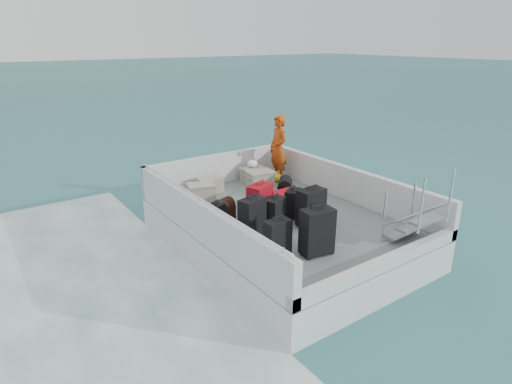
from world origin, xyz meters
TOP-DOWN VIEW (x-y plane):
  - ground at (0.00, 0.00)m, footprint 160.00×160.00m
  - wake_foam at (-4.80, 0.00)m, footprint 10.00×10.00m
  - ferry_hull at (0.00, 0.00)m, footprint 3.60×5.00m
  - deck at (0.00, 0.00)m, footprint 3.30×4.70m
  - deck_fittings at (0.35, -0.32)m, footprint 3.60×5.00m
  - suitcase_0 at (-1.05, -1.23)m, footprint 0.40×0.23m
  - suitcase_1 at (-0.94, -0.37)m, footprint 0.51×0.37m
  - suitcase_2 at (-1.37, 0.12)m, footprint 0.41×0.33m
  - suitcase_3 at (-0.49, -1.50)m, footprint 0.54×0.37m
  - suitcase_4 at (-0.44, -0.37)m, footprint 0.45×0.36m
  - suitcase_5 at (-0.38, 0.17)m, footprint 0.56×0.44m
  - suitcase_6 at (0.19, -0.61)m, footprint 0.52×0.32m
  - suitcase_7 at (0.17, -0.11)m, footprint 0.44×0.40m
  - suitcase_8 at (0.39, 0.32)m, footprint 0.79×0.53m
  - duffel_0 at (-1.04, 0.49)m, footprint 0.58×0.46m
  - duffel_1 at (-0.02, 0.73)m, footprint 0.50×0.47m
  - duffel_2 at (0.76, 0.85)m, footprint 0.52×0.53m
  - crate_0 at (-0.81, 1.68)m, footprint 0.61×0.50m
  - crate_1 at (-0.43, 1.99)m, footprint 0.52×0.36m
  - crate_2 at (0.78, 2.10)m, footprint 0.57×0.45m
  - crate_3 at (0.70, 1.67)m, footprint 0.61×0.46m
  - yellow_bag at (1.26, 1.75)m, footprint 0.28×0.26m
  - white_bag at (0.78, 2.10)m, footprint 0.24×0.24m
  - passenger at (1.30, 1.78)m, footprint 0.44×0.62m

SIDE VIEW (x-z plane):
  - ground at x=0.00m, z-range 0.00..0.00m
  - wake_foam at x=-4.80m, z-range 0.00..0.00m
  - ferry_hull at x=0.00m, z-range 0.00..0.60m
  - deck at x=0.00m, z-range 0.60..0.62m
  - yellow_bag at x=1.26m, z-range 0.62..0.84m
  - suitcase_8 at x=0.39m, z-range 0.62..0.93m
  - crate_1 at x=-0.43m, z-range 0.62..0.93m
  - crate_2 at x=0.78m, z-range 0.62..0.93m
  - duffel_0 at x=-1.04m, z-range 0.62..0.94m
  - duffel_1 at x=-0.02m, z-range 0.62..0.94m
  - duffel_2 at x=0.76m, z-range 0.62..0.94m
  - crate_0 at x=-0.81m, z-range 0.62..0.94m
  - crate_3 at x=0.70m, z-range 0.62..0.96m
  - suitcase_2 at x=-1.37m, z-range 0.62..1.14m
  - suitcase_7 at x=0.17m, z-range 0.62..1.16m
  - suitcase_4 at x=-0.44m, z-range 0.62..1.20m
  - suitcase_0 at x=-1.05m, z-range 0.62..1.24m
  - suitcase_5 at x=-0.38m, z-range 0.62..1.29m
  - suitcase_1 at x=-0.94m, z-range 0.62..1.31m
  - suitcase_6 at x=0.19m, z-range 0.62..1.31m
  - deck_fittings at x=0.35m, z-range 0.54..1.44m
  - suitcase_3 at x=-0.49m, z-range 0.62..1.38m
  - white_bag at x=0.78m, z-range 0.93..1.11m
  - passenger at x=1.30m, z-range 0.62..2.19m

